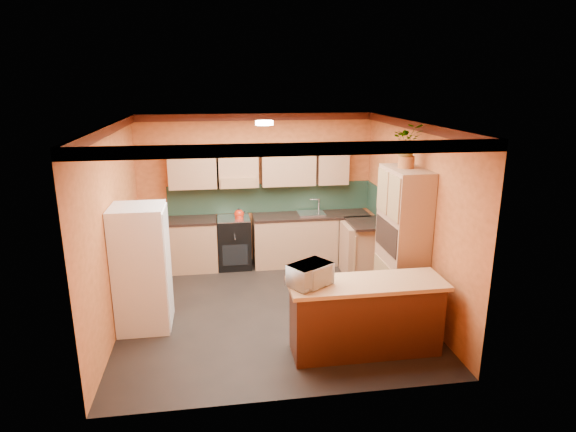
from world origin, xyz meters
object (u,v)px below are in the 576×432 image
object	(u,v)px
base_cabinets_back	(269,241)
stove	(234,242)
microwave	(310,275)
fridge	(142,268)
breakfast_bar	(365,319)
pantry	(402,242)

from	to	relation	value
base_cabinets_back	stove	size ratio (longest dim) A/B	4.01
microwave	fridge	bearing A→B (deg)	119.27
fridge	breakfast_bar	bearing A→B (deg)	-20.96
base_cabinets_back	microwave	size ratio (longest dim) A/B	7.52
pantry	breakfast_bar	xyz separation A→B (m)	(-0.83, -1.02, -0.61)
stove	breakfast_bar	world-z (taller)	stove
stove	pantry	bearing A→B (deg)	-42.14
breakfast_bar	pantry	bearing A→B (deg)	50.62
fridge	stove	bearing A→B (deg)	57.43
pantry	breakfast_bar	size ratio (longest dim) A/B	1.17
pantry	breakfast_bar	world-z (taller)	pantry
base_cabinets_back	breakfast_bar	bearing A→B (deg)	-74.82
fridge	breakfast_bar	size ratio (longest dim) A/B	0.94
breakfast_bar	fridge	bearing A→B (deg)	159.04
breakfast_bar	microwave	world-z (taller)	microwave
stove	pantry	world-z (taller)	pantry
fridge	pantry	world-z (taller)	pantry
pantry	breakfast_bar	distance (m)	1.45
breakfast_bar	microwave	size ratio (longest dim) A/B	3.71
base_cabinets_back	fridge	bearing A→B (deg)	-133.40
base_cabinets_back	fridge	size ratio (longest dim) A/B	2.15
fridge	breakfast_bar	world-z (taller)	fridge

